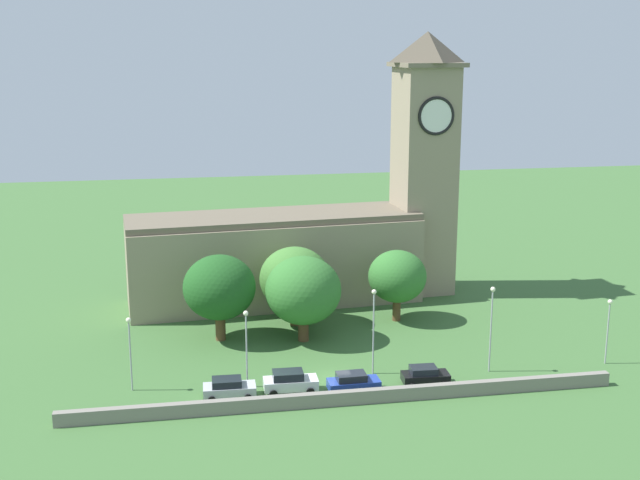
{
  "coord_description": "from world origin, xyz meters",
  "views": [
    {
      "loc": [
        -13.04,
        -66.27,
        28.7
      ],
      "look_at": [
        0.36,
        9.03,
        10.45
      ],
      "focal_mm": 46.39,
      "sensor_mm": 36.0,
      "label": 1
    }
  ],
  "objects": [
    {
      "name": "car_blue",
      "position": [
        1.07,
        -2.88,
        0.86
      ],
      "size": [
        4.41,
        2.21,
        1.7
      ],
      "color": "#233D9E",
      "rests_on": "ground"
    },
    {
      "name": "tree_by_tower",
      "position": [
        9.57,
        14.45,
        4.84
      ],
      "size": [
        6.13,
        6.13,
        7.63
      ],
      "color": "brown",
      "rests_on": "ground"
    },
    {
      "name": "streetlamp_central",
      "position": [
        3.67,
        0.74,
        5.14
      ],
      "size": [
        0.44,
        0.44,
        7.83
      ],
      "color": "#9EA0A5",
      "rests_on": "ground"
    },
    {
      "name": "ground_plane",
      "position": [
        0.0,
        15.0,
        0.0
      ],
      "size": [
        200.0,
        200.0,
        0.0
      ],
      "primitive_type": "plane",
      "color": "#3D6633"
    },
    {
      "name": "streetlamp_east_mid",
      "position": [
        14.06,
        -0.6,
        5.19
      ],
      "size": [
        0.44,
        0.44,
        7.91
      ],
      "color": "#9EA0A5",
      "rests_on": "ground"
    },
    {
      "name": "tree_riverside_east",
      "position": [
        -9.17,
        11.78,
        5.4
      ],
      "size": [
        7.13,
        7.13,
        8.65
      ],
      "color": "brown",
      "rests_on": "ground"
    },
    {
      "name": "tree_riverside_west",
      "position": [
        -1.12,
        10.14,
        5.16
      ],
      "size": [
        7.47,
        7.47,
        8.55
      ],
      "color": "brown",
      "rests_on": "ground"
    },
    {
      "name": "streetlamp_east_end",
      "position": [
        25.29,
        -0.69,
        4.19
      ],
      "size": [
        0.44,
        0.44,
        6.16
      ],
      "color": "#9EA0A5",
      "rests_on": "ground"
    },
    {
      "name": "church",
      "position": [
        2.63,
        23.82,
        7.92
      ],
      "size": [
        38.15,
        11.72,
        30.0
      ],
      "color": "gray",
      "rests_on": "ground"
    },
    {
      "name": "car_silver",
      "position": [
        -9.33,
        -2.14,
        0.85
      ],
      "size": [
        4.41,
        2.38,
        1.67
      ],
      "color": "silver",
      "rests_on": "ground"
    },
    {
      "name": "streetlamp_west_mid",
      "position": [
        -7.62,
        -0.23,
        4.59
      ],
      "size": [
        0.44,
        0.44,
        6.85
      ],
      "color": "#9EA0A5",
      "rests_on": "ground"
    },
    {
      "name": "tree_churchyard",
      "position": [
        -1.26,
        14.91,
        5.03
      ],
      "size": [
        7.29,
        7.29,
        8.33
      ],
      "color": "brown",
      "rests_on": "ground"
    },
    {
      "name": "car_black",
      "position": [
        7.5,
        -2.44,
        0.83
      ],
      "size": [
        4.13,
        2.35,
        1.64
      ],
      "color": "black",
      "rests_on": "ground"
    },
    {
      "name": "streetlamp_west_end",
      "position": [
        -17.31,
        0.76,
        4.38
      ],
      "size": [
        0.44,
        0.44,
        6.49
      ],
      "color": "#9EA0A5",
      "rests_on": "ground"
    },
    {
      "name": "car_white",
      "position": [
        -4.17,
        -1.96,
        0.95
      ],
      "size": [
        4.61,
        2.36,
        1.88
      ],
      "color": "silver",
      "rests_on": "ground"
    },
    {
      "name": "quay_barrier",
      "position": [
        0.0,
        -5.18,
        0.58
      ],
      "size": [
        45.99,
        0.7,
        1.16
      ],
      "primitive_type": "cube",
      "color": "gray",
      "rests_on": "ground"
    }
  ]
}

